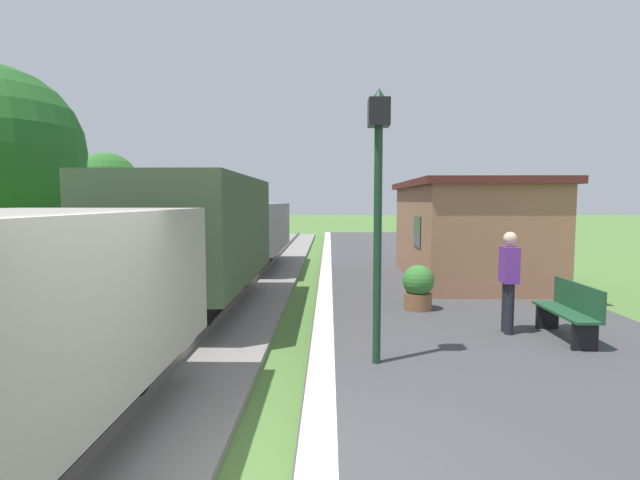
{
  "coord_description": "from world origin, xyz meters",
  "views": [
    {
      "loc": [
        0.5,
        -3.38,
        2.47
      ],
      "look_at": [
        0.27,
        8.3,
        1.5
      ],
      "focal_mm": 26.34,
      "sensor_mm": 36.0,
      "label": 1
    }
  ],
  "objects_px": {
    "lamp_post_near": "(378,176)",
    "station_hut": "(467,230)",
    "bench_near_hut": "(570,310)",
    "potted_planter": "(418,287)",
    "tree_field_left": "(107,184)",
    "freight_train": "(194,246)",
    "person_waiting": "(509,278)"
  },
  "relations": [
    {
      "from": "freight_train",
      "to": "potted_planter",
      "type": "relative_size",
      "value": 21.18
    },
    {
      "from": "freight_train",
      "to": "station_hut",
      "type": "relative_size",
      "value": 3.34
    },
    {
      "from": "tree_field_left",
      "to": "potted_planter",
      "type": "bearing_deg",
      "value": -45.38
    },
    {
      "from": "person_waiting",
      "to": "lamp_post_near",
      "type": "xyz_separation_m",
      "value": [
        -2.35,
        -1.52,
        1.62
      ]
    },
    {
      "from": "freight_train",
      "to": "potted_planter",
      "type": "xyz_separation_m",
      "value": [
        4.72,
        -0.47,
        -0.78
      ]
    },
    {
      "from": "station_hut",
      "to": "freight_train",
      "type": "bearing_deg",
      "value": -154.0
    },
    {
      "from": "freight_train",
      "to": "bench_near_hut",
      "type": "height_order",
      "value": "freight_train"
    },
    {
      "from": "potted_planter",
      "to": "lamp_post_near",
      "type": "bearing_deg",
      "value": -110.03
    },
    {
      "from": "freight_train",
      "to": "station_hut",
      "type": "bearing_deg",
      "value": 26.0
    },
    {
      "from": "potted_planter",
      "to": "lamp_post_near",
      "type": "height_order",
      "value": "lamp_post_near"
    },
    {
      "from": "station_hut",
      "to": "lamp_post_near",
      "type": "bearing_deg",
      "value": -114.9
    },
    {
      "from": "lamp_post_near",
      "to": "tree_field_left",
      "type": "xyz_separation_m",
      "value": [
        -11.06,
        15.6,
        0.48
      ]
    },
    {
      "from": "potted_planter",
      "to": "bench_near_hut",
      "type": "bearing_deg",
      "value": -44.62
    },
    {
      "from": "freight_train",
      "to": "lamp_post_near",
      "type": "relative_size",
      "value": 5.24
    },
    {
      "from": "potted_planter",
      "to": "lamp_post_near",
      "type": "relative_size",
      "value": 0.25
    },
    {
      "from": "station_hut",
      "to": "person_waiting",
      "type": "bearing_deg",
      "value": -99.26
    },
    {
      "from": "freight_train",
      "to": "lamp_post_near",
      "type": "height_order",
      "value": "lamp_post_near"
    },
    {
      "from": "person_waiting",
      "to": "lamp_post_near",
      "type": "height_order",
      "value": "lamp_post_near"
    },
    {
      "from": "station_hut",
      "to": "person_waiting",
      "type": "xyz_separation_m",
      "value": [
        -0.89,
        -5.48,
        -0.47
      ]
    },
    {
      "from": "bench_near_hut",
      "to": "lamp_post_near",
      "type": "height_order",
      "value": "lamp_post_near"
    },
    {
      "from": "lamp_post_near",
      "to": "station_hut",
      "type": "bearing_deg",
      "value": 65.1
    },
    {
      "from": "bench_near_hut",
      "to": "potted_planter",
      "type": "distance_m",
      "value": 2.88
    },
    {
      "from": "bench_near_hut",
      "to": "person_waiting",
      "type": "xyz_separation_m",
      "value": [
        -0.86,
        0.32,
        0.46
      ]
    },
    {
      "from": "person_waiting",
      "to": "station_hut",
      "type": "bearing_deg",
      "value": -95.64
    },
    {
      "from": "freight_train",
      "to": "person_waiting",
      "type": "relative_size",
      "value": 11.35
    },
    {
      "from": "bench_near_hut",
      "to": "potted_planter",
      "type": "height_order",
      "value": "potted_planter"
    },
    {
      "from": "lamp_post_near",
      "to": "tree_field_left",
      "type": "bearing_deg",
      "value": 125.32
    },
    {
      "from": "bench_near_hut",
      "to": "potted_planter",
      "type": "relative_size",
      "value": 1.64
    },
    {
      "from": "station_hut",
      "to": "bench_near_hut",
      "type": "distance_m",
      "value": 5.88
    },
    {
      "from": "lamp_post_near",
      "to": "tree_field_left",
      "type": "distance_m",
      "value": 19.13
    },
    {
      "from": "station_hut",
      "to": "potted_planter",
      "type": "bearing_deg",
      "value": -118.76
    },
    {
      "from": "lamp_post_near",
      "to": "bench_near_hut",
      "type": "bearing_deg",
      "value": 20.31
    }
  ]
}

